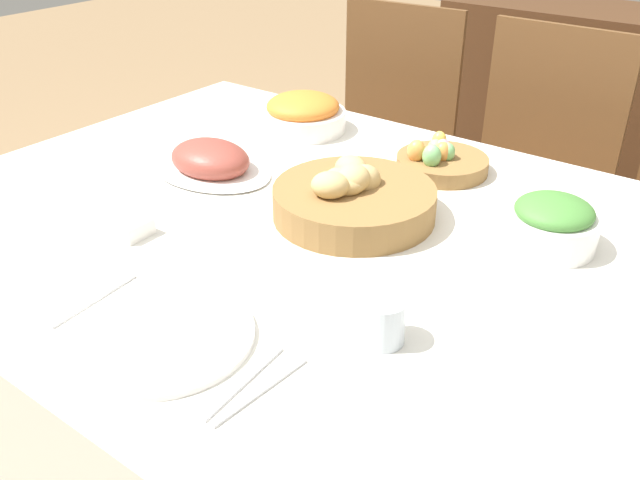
% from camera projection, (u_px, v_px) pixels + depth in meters
% --- Properties ---
extents(dining_table, '(1.85, 1.19, 0.75)m').
position_uv_depth(dining_table, '(357.00, 399.00, 1.42)').
color(dining_table, silver).
rests_on(dining_table, ground).
extents(chair_far_left, '(0.44, 0.44, 0.96)m').
position_uv_depth(chair_far_left, '(381.00, 149.00, 2.28)').
color(chair_far_left, brown).
rests_on(chair_far_left, ground).
extents(chair_far_center, '(0.44, 0.44, 0.96)m').
position_uv_depth(chair_far_center, '(526.00, 188.00, 2.01)').
color(chair_far_center, brown).
rests_on(chair_far_center, ground).
extents(sideboard, '(1.22, 0.44, 0.87)m').
position_uv_depth(sideboard, '(592.00, 122.00, 2.73)').
color(sideboard, '#4C2D19').
rests_on(sideboard, ground).
extents(bread_basket, '(0.32, 0.32, 0.11)m').
position_uv_depth(bread_basket, '(353.00, 197.00, 1.32)').
color(bread_basket, olive).
rests_on(bread_basket, dining_table).
extents(egg_basket, '(0.20, 0.20, 0.08)m').
position_uv_depth(egg_basket, '(440.00, 161.00, 1.51)').
color(egg_basket, olive).
rests_on(egg_basket, dining_table).
extents(ham_platter, '(0.30, 0.21, 0.08)m').
position_uv_depth(ham_platter, '(211.00, 161.00, 1.51)').
color(ham_platter, white).
rests_on(ham_platter, dining_table).
extents(carrot_bowl, '(0.22, 0.22, 0.10)m').
position_uv_depth(carrot_bowl, '(303.00, 114.00, 1.73)').
color(carrot_bowl, white).
rests_on(carrot_bowl, dining_table).
extents(green_salad_bowl, '(0.16, 0.16, 0.10)m').
position_uv_depth(green_salad_bowl, '(552.00, 224.00, 1.21)').
color(green_salad_bowl, white).
rests_on(green_salad_bowl, dining_table).
extents(dinner_plate, '(0.27, 0.27, 0.01)m').
position_uv_depth(dinner_plate, '(163.00, 336.00, 0.99)').
color(dinner_plate, white).
rests_on(dinner_plate, dining_table).
extents(fork, '(0.02, 0.17, 0.00)m').
position_uv_depth(fork, '(95.00, 300.00, 1.08)').
color(fork, silver).
rests_on(fork, dining_table).
extents(knife, '(0.02, 0.17, 0.00)m').
position_uv_depth(knife, '(244.00, 382.00, 0.91)').
color(knife, silver).
rests_on(knife, dining_table).
extents(spoon, '(0.02, 0.17, 0.00)m').
position_uv_depth(spoon, '(261.00, 391.00, 0.90)').
color(spoon, silver).
rests_on(spoon, dining_table).
extents(drinking_cup, '(0.07, 0.07, 0.07)m').
position_uv_depth(drinking_cup, '(383.00, 321.00, 0.98)').
color(drinking_cup, silver).
rests_on(drinking_cup, dining_table).
extents(butter_dish, '(0.10, 0.06, 0.03)m').
position_uv_depth(butter_dish, '(124.00, 225.00, 1.27)').
color(butter_dish, white).
rests_on(butter_dish, dining_table).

